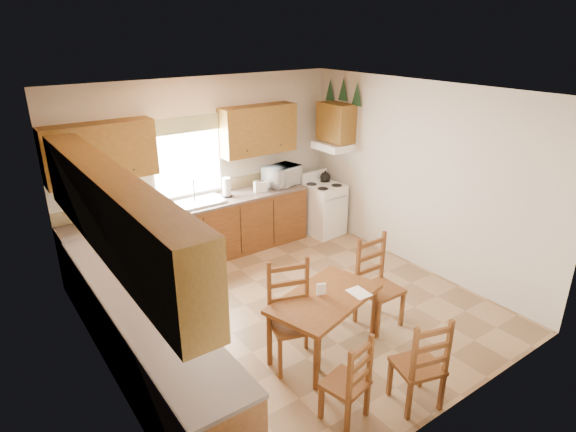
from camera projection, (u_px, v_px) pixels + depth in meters
floor at (292, 309)px, 6.14m from camera, size 4.50×4.50×0.00m
ceiling at (293, 93)px, 5.14m from camera, size 4.50×4.50×0.00m
wall_left at (96, 262)px, 4.42m from camera, size 4.50×4.50×0.00m
wall_right at (419, 178)px, 6.86m from camera, size 4.50×4.50×0.00m
wall_back at (206, 168)px, 7.34m from camera, size 4.50×4.50×0.00m
wall_front at (454, 291)px, 3.95m from camera, size 4.50×4.50×0.00m
lower_cab_back at (196, 234)px, 7.25m from camera, size 3.75×0.60×0.88m
lower_cab_left at (144, 341)px, 4.81m from camera, size 0.60×3.60×0.88m
counter_back at (194, 206)px, 7.07m from camera, size 3.75×0.63×0.04m
counter_left at (139, 301)px, 4.64m from camera, size 0.63×3.60×0.04m
backsplash at (185, 194)px, 7.25m from camera, size 3.75×0.01×0.18m
upper_cab_back_left at (100, 152)px, 6.19m from camera, size 1.41×0.33×0.75m
upper_cab_back_right at (258, 130)px, 7.49m from camera, size 1.25×0.33×0.75m
upper_cab_left at (111, 212)px, 4.21m from camera, size 0.33×3.60×0.75m
upper_cab_stove at (336, 123)px, 7.81m from camera, size 0.33×0.62×0.62m
range_hood at (333, 146)px, 7.92m from camera, size 0.44×0.62×0.12m
window_frame at (187, 158)px, 7.08m from camera, size 1.13×0.02×1.18m
window_pane at (187, 158)px, 7.07m from camera, size 1.05×0.01×1.10m
window_valance at (185, 125)px, 6.87m from camera, size 1.19×0.01×0.24m
sink_basin at (198, 202)px, 7.10m from camera, size 0.75×0.45×0.04m
pine_decal_a at (357, 94)px, 7.46m from camera, size 0.22×0.22×0.36m
pine_decal_b at (343, 89)px, 7.69m from camera, size 0.22×0.22×0.36m
pine_decal_c at (330, 90)px, 7.94m from camera, size 0.22×0.22×0.36m
stove at (323, 210)px, 8.24m from camera, size 0.62×0.64×0.86m
coffeemaker at (86, 215)px, 6.21m from camera, size 0.24×0.28×0.34m
paper_towel at (227, 187)px, 7.35m from camera, size 0.16×0.16×0.30m
toaster at (260, 186)px, 7.60m from camera, size 0.22×0.17×0.16m
microwave at (282, 176)px, 7.87m from camera, size 0.60×0.48×0.32m
dining_table at (324, 323)px, 5.27m from camera, size 1.41×1.04×0.68m
chair_near_left at (418, 360)px, 4.46m from camera, size 0.51×0.49×0.98m
chair_near_right at (345, 378)px, 4.30m from camera, size 0.44×0.42×0.88m
chair_far_left at (294, 317)px, 4.97m from camera, size 0.59×0.58×1.13m
chair_far_right at (381, 284)px, 5.65m from camera, size 0.46×0.44×1.09m
table_paper at (359, 293)px, 5.21m from camera, size 0.20×0.26×0.00m
table_card at (321, 289)px, 5.15m from camera, size 0.10×0.06×0.13m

